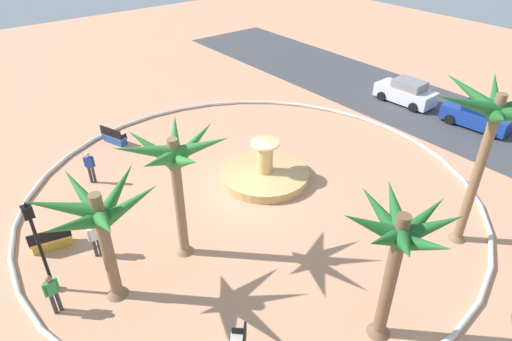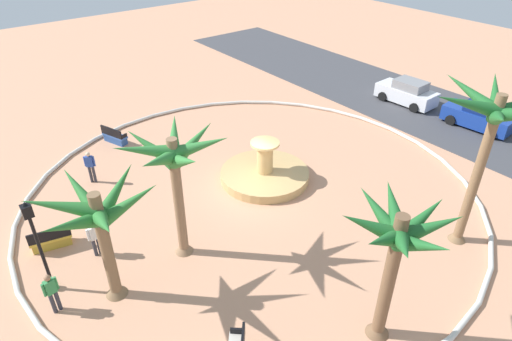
% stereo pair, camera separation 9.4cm
% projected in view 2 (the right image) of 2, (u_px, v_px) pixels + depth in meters
% --- Properties ---
extents(ground_plane, '(80.00, 80.00, 0.00)m').
position_uv_depth(ground_plane, '(252.00, 192.00, 21.36)').
color(ground_plane, tan).
extents(plaza_curb, '(21.38, 21.38, 0.20)m').
position_uv_depth(plaza_curb, '(252.00, 190.00, 21.30)').
color(plaza_curb, silver).
rests_on(plaza_curb, ground).
extents(street_asphalt, '(48.00, 8.00, 0.03)m').
position_uv_depth(street_asphalt, '(433.00, 111.00, 29.17)').
color(street_asphalt, '#424247').
rests_on(street_asphalt, ground).
extents(fountain, '(4.44, 4.44, 2.11)m').
position_uv_depth(fountain, '(265.00, 174.00, 22.16)').
color(fountain, tan).
rests_on(fountain, ground).
extents(palm_tree_near_fountain, '(3.79, 3.95, 5.41)m').
position_uv_depth(palm_tree_near_fountain, '(174.00, 162.00, 15.56)').
color(palm_tree_near_fountain, '#8E6B4C').
rests_on(palm_tree_near_fountain, ground).
extents(palm_tree_by_curb, '(3.49, 3.52, 5.13)m').
position_uv_depth(palm_tree_by_curb, '(397.00, 242.00, 12.40)').
color(palm_tree_by_curb, brown).
rests_on(palm_tree_by_curb, ground).
extents(palm_tree_mid_plaza, '(4.37, 4.11, 4.67)m').
position_uv_depth(palm_tree_mid_plaza, '(97.00, 218.00, 14.07)').
color(palm_tree_mid_plaza, brown).
rests_on(palm_tree_mid_plaza, ground).
extents(palm_tree_far_side, '(4.75, 4.35, 6.74)m').
position_uv_depth(palm_tree_far_side, '(493.00, 123.00, 15.58)').
color(palm_tree_far_side, brown).
rests_on(palm_tree_far_side, ground).
extents(bench_west, '(1.67, 1.02, 1.00)m').
position_uv_depth(bench_west, '(115.00, 137.00, 25.37)').
color(bench_west, '#335BA8').
rests_on(bench_west, ground).
extents(bench_north, '(0.83, 1.67, 1.00)m').
position_uv_depth(bench_north, '(51.00, 240.00, 17.85)').
color(bench_north, gold).
rests_on(bench_north, ground).
extents(lamppost, '(0.32, 0.32, 3.93)m').
position_uv_depth(lamppost, '(37.00, 241.00, 14.92)').
color(lamppost, black).
rests_on(lamppost, ground).
extents(person_cyclist_helmet, '(0.22, 0.53, 1.61)m').
position_uv_depth(person_cyclist_helmet, '(94.00, 237.00, 17.20)').
color(person_cyclist_helmet, '#33333D').
rests_on(person_cyclist_helmet, ground).
extents(person_cyclist_photo, '(0.26, 0.52, 1.68)m').
position_uv_depth(person_cyclist_photo, '(52.00, 291.00, 14.79)').
color(person_cyclist_photo, '#33333D').
rests_on(person_cyclist_photo, ground).
extents(person_pedestrian_stroll, '(0.36, 0.45, 1.71)m').
position_uv_depth(person_pedestrian_stroll, '(90.00, 166.00, 21.58)').
color(person_pedestrian_stroll, '#33333D').
rests_on(person_pedestrian_stroll, ground).
extents(parked_car_leftmost, '(4.08, 2.07, 1.67)m').
position_uv_depth(parked_car_leftmost, '(407.00, 93.00, 29.89)').
color(parked_car_leftmost, silver).
rests_on(parked_car_leftmost, ground).
extents(parked_car_second, '(4.12, 2.16, 1.67)m').
position_uv_depth(parked_car_second, '(479.00, 116.00, 26.77)').
color(parked_car_second, navy).
rests_on(parked_car_second, ground).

